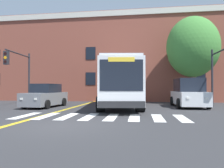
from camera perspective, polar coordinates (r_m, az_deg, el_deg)
The scene contains 12 objects.
ground_plane at distance 9.13m, azimuth -12.82°, elevation -10.54°, with size 120.00×120.00×0.00m, color #303033.
crosswalk at distance 11.49m, azimuth -3.07°, elevation -8.56°, with size 8.83×3.02×0.01m.
lane_line_yellow_inner at distance 25.81m, azimuth -3.96°, elevation -4.34°, with size 0.12×36.00×0.01m, color gold.
lane_line_yellow_outer at distance 25.77m, azimuth -3.61°, elevation -4.34°, with size 0.12×36.00×0.01m, color gold.
city_bus at distance 16.96m, azimuth 1.89°, elevation 0.21°, with size 4.04×10.94×3.42m.
car_grey_near_lane at distance 17.89m, azimuth -16.96°, elevation -3.12°, with size 2.20×4.74×1.83m.
car_white_far_lane at distance 18.16m, azimuth 19.37°, elevation -2.38°, with size 2.42×4.95×2.24m.
car_navy_behind_bus at distance 25.75m, azimuth 2.55°, elevation -2.48°, with size 2.18×3.85×1.85m.
traffic_light_near_corner at distance 17.58m, azimuth 26.48°, elevation 4.35°, with size 0.34×4.25×4.60m.
traffic_light_far_corner at distance 19.82m, azimuth -22.97°, elevation 4.03°, with size 0.71×4.27×4.67m.
street_tree_curbside_large at distance 22.09m, azimuth 20.32°, elevation 9.01°, with size 5.74×5.52×8.20m.
building_facade at distance 26.91m, azimuth 8.20°, elevation 6.59°, with size 43.44×6.31×10.10m.
Camera 1 is at (3.26, -8.40, 1.52)m, focal length 35.00 mm.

